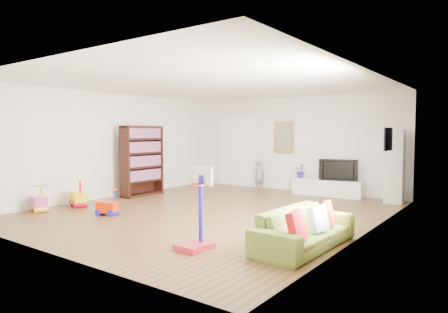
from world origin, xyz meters
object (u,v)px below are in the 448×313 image
Objects in this scene: bookshelf at (142,161)px; basketball_hoop at (194,209)px; media_console at (327,188)px; sofa at (305,229)px.

basketball_hoop is at bearing -35.75° from bookshelf.
bookshelf is (-4.01, -2.88, 0.71)m from media_console.
media_console is 5.06m from sofa.
bookshelf is at bearing -148.00° from media_console.
media_console is at bearing 20.54° from sofa.
bookshelf reaches higher than media_console.
sofa is 1.63m from basketball_hoop.
media_console is 5.85m from basketball_hoop.
media_console is 1.55× the size of basketball_hoop.
bookshelf is 5.25m from basketball_hoop.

